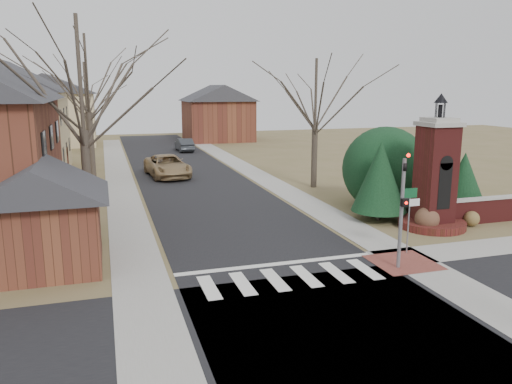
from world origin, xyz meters
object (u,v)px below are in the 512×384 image
object	(u,v)px
traffic_signal_pole	(402,202)
sign_post	(409,208)
distant_car	(184,145)
pickup_truck	(167,166)
brick_gate_monument	(435,184)

from	to	relation	value
traffic_signal_pole	sign_post	world-z (taller)	traffic_signal_pole
distant_car	pickup_truck	bearing A→B (deg)	74.70
sign_post	pickup_truck	world-z (taller)	sign_post
brick_gate_monument	distant_car	size ratio (longest dim) A/B	1.54
traffic_signal_pole	sign_post	bearing A→B (deg)	47.57
pickup_truck	distant_car	bearing A→B (deg)	70.77
traffic_signal_pole	distant_car	bearing A→B (deg)	93.40
sign_post	pickup_truck	bearing A→B (deg)	108.87
brick_gate_monument	distant_car	xyz separation A→B (m)	(-6.93, 33.05, -1.47)
sign_post	distant_car	xyz separation A→B (m)	(-3.52, 36.06, -1.26)
pickup_truck	traffic_signal_pole	bearing A→B (deg)	-80.76
traffic_signal_pole	sign_post	xyz separation A→B (m)	(1.29, 1.41, -0.64)
traffic_signal_pole	pickup_truck	distance (m)	23.28
sign_post	traffic_signal_pole	bearing A→B (deg)	-132.43
pickup_truck	distant_car	world-z (taller)	pickup_truck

